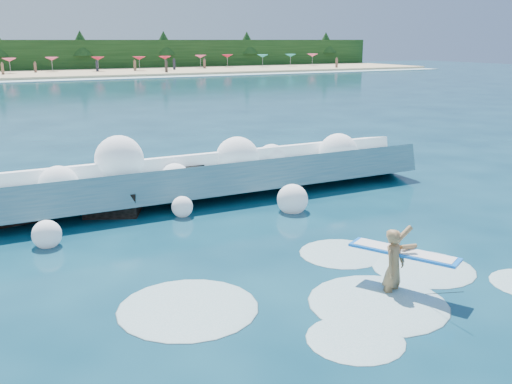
% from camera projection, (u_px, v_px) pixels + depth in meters
% --- Properties ---
extents(ground, '(200.00, 200.00, 0.00)m').
position_uv_depth(ground, '(238.00, 272.00, 12.74)').
color(ground, '#082C40').
rests_on(ground, ground).
extents(wet_band, '(140.00, 5.00, 0.08)m').
position_uv_depth(wet_band, '(2.00, 81.00, 70.13)').
color(wet_band, silver).
rests_on(wet_band, ground).
extents(breaking_wave, '(19.66, 2.99, 1.69)m').
position_uv_depth(breaking_wave, '(144.00, 184.00, 18.08)').
color(breaking_wave, teal).
rests_on(breaking_wave, ground).
extents(rock_cluster, '(7.92, 3.11, 1.21)m').
position_uv_depth(rock_cluster, '(94.00, 196.00, 17.46)').
color(rock_cluster, black).
rests_on(rock_cluster, ground).
extents(surfer_with_board, '(1.51, 2.82, 1.64)m').
position_uv_depth(surfer_with_board, '(396.00, 264.00, 11.60)').
color(surfer_with_board, '#A47A4C').
rests_on(surfer_with_board, ground).
extents(wave_spray, '(15.17, 4.72, 2.27)m').
position_uv_depth(wave_spray, '(159.00, 170.00, 18.01)').
color(wave_spray, white).
rests_on(wave_spray, ground).
extents(surf_foam, '(9.11, 5.38, 0.14)m').
position_uv_depth(surf_foam, '(339.00, 292.00, 11.74)').
color(surf_foam, silver).
rests_on(surf_foam, ground).
extents(beachgoers, '(93.77, 13.26, 1.94)m').
position_uv_depth(beachgoers, '(15.00, 69.00, 78.24)').
color(beachgoers, '#3F332D').
rests_on(beachgoers, ground).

